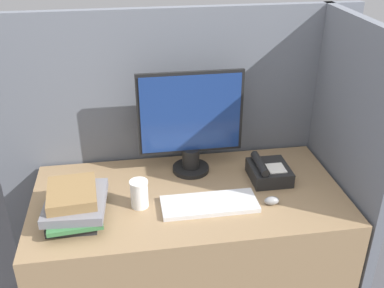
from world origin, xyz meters
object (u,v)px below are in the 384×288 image
Objects in this scene: coffee_cup at (139,194)px; desk_telephone at (268,172)px; monitor at (191,125)px; mouse at (272,201)px; keyboard at (209,204)px; book_stack at (74,204)px.

coffee_cup reaches higher than desk_telephone.
mouse is at bearing -48.30° from monitor.
monitor is at bearing 96.04° from keyboard.
mouse is (0.26, -0.03, 0.01)m from keyboard.
keyboard is at bearing -9.41° from coffee_cup.
keyboard is 0.55m from book_stack.
book_stack is (-0.81, 0.04, 0.05)m from mouse.
mouse is (0.29, -0.33, -0.22)m from monitor.
mouse is 0.53× the size of coffee_cup.
mouse is 0.20m from desk_telephone.
monitor is 7.70× the size of mouse.
coffee_cup is (-0.26, -0.25, -0.18)m from monitor.
book_stack is at bearing -150.41° from monitor.
book_stack reaches higher than desk_telephone.
book_stack is at bearing -169.36° from desk_telephone.
desk_telephone is at bearing 10.64° from book_stack.
keyboard is 6.33× the size of mouse.
coffee_cup is at bearing -135.15° from monitor.
coffee_cup is at bearing 172.18° from mouse.
keyboard is 0.35m from desk_telephone.
monitor reaches higher than keyboard.
mouse is 0.81m from book_stack.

